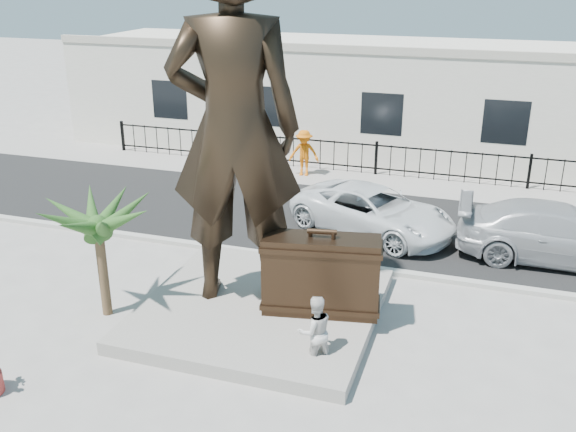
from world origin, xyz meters
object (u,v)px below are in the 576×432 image
at_px(suitcase, 321,275).
at_px(tourist, 315,331).
at_px(car_white, 373,211).
at_px(statue, 234,129).

height_order(suitcase, tourist, suitcase).
bearing_deg(suitcase, car_white, 78.84).
bearing_deg(statue, car_white, -127.74).
relative_size(statue, car_white, 1.58).
bearing_deg(statue, tourist, 127.00).
bearing_deg(car_white, statue, -179.70).
distance_m(suitcase, tourist, 1.66).
xyz_separation_m(statue, suitcase, (2.03, -0.20, -3.04)).
distance_m(suitcase, car_white, 5.52).
distance_m(statue, car_white, 6.71).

